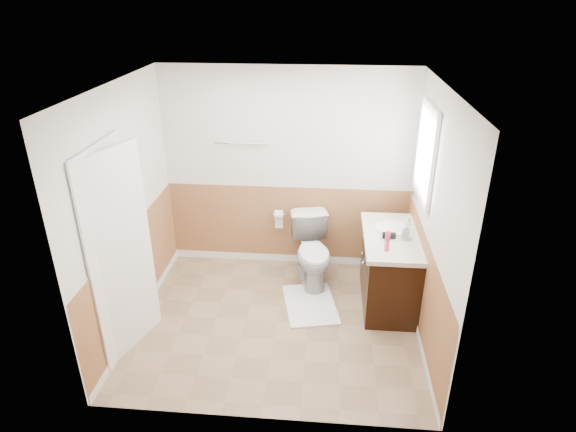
# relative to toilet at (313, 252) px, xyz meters

# --- Properties ---
(floor) EXTENTS (3.00, 3.00, 0.00)m
(floor) POSITION_rel_toilet_xyz_m (-0.35, -0.84, -0.41)
(floor) COLOR #8C7051
(floor) RESTS_ON ground
(ceiling) EXTENTS (3.00, 3.00, 0.00)m
(ceiling) POSITION_rel_toilet_xyz_m (-0.35, -0.84, 2.09)
(ceiling) COLOR white
(ceiling) RESTS_ON floor
(wall_back) EXTENTS (3.00, 0.00, 3.00)m
(wall_back) POSITION_rel_toilet_xyz_m (-0.35, 0.46, 0.84)
(wall_back) COLOR silver
(wall_back) RESTS_ON floor
(wall_front) EXTENTS (3.00, 0.00, 3.00)m
(wall_front) POSITION_rel_toilet_xyz_m (-0.35, -2.14, 0.84)
(wall_front) COLOR silver
(wall_front) RESTS_ON floor
(wall_left) EXTENTS (0.00, 3.00, 3.00)m
(wall_left) POSITION_rel_toilet_xyz_m (-1.85, -0.84, 0.84)
(wall_left) COLOR silver
(wall_left) RESTS_ON floor
(wall_right) EXTENTS (0.00, 3.00, 3.00)m
(wall_right) POSITION_rel_toilet_xyz_m (1.15, -0.84, 0.84)
(wall_right) COLOR silver
(wall_right) RESTS_ON floor
(wainscot_back) EXTENTS (3.00, 0.00, 3.00)m
(wainscot_back) POSITION_rel_toilet_xyz_m (-0.35, 0.44, 0.09)
(wainscot_back) COLOR #A76F43
(wainscot_back) RESTS_ON floor
(wainscot_front) EXTENTS (3.00, 0.00, 3.00)m
(wainscot_front) POSITION_rel_toilet_xyz_m (-0.35, -2.13, 0.09)
(wainscot_front) COLOR #A76F43
(wainscot_front) RESTS_ON floor
(wainscot_left) EXTENTS (0.00, 2.60, 2.60)m
(wainscot_left) POSITION_rel_toilet_xyz_m (-1.83, -0.84, 0.09)
(wainscot_left) COLOR #A76F43
(wainscot_left) RESTS_ON floor
(wainscot_right) EXTENTS (0.00, 2.60, 2.60)m
(wainscot_right) POSITION_rel_toilet_xyz_m (1.14, -0.84, 0.09)
(wainscot_right) COLOR #A76F43
(wainscot_right) RESTS_ON floor
(toilet) EXTENTS (0.61, 0.87, 0.81)m
(toilet) POSITION_rel_toilet_xyz_m (0.00, 0.00, 0.00)
(toilet) COLOR silver
(toilet) RESTS_ON floor
(bath_mat) EXTENTS (0.70, 0.90, 0.02)m
(bath_mat) POSITION_rel_toilet_xyz_m (0.00, -0.51, -0.40)
(bath_mat) COLOR white
(bath_mat) RESTS_ON floor
(vanity_cabinet) EXTENTS (0.55, 1.10, 0.80)m
(vanity_cabinet) POSITION_rel_toilet_xyz_m (0.87, -0.35, -0.01)
(vanity_cabinet) COLOR black
(vanity_cabinet) RESTS_ON floor
(vanity_knob_left) EXTENTS (0.03, 0.03, 0.03)m
(vanity_knob_left) POSITION_rel_toilet_xyz_m (0.57, -0.45, 0.14)
(vanity_knob_left) COLOR silver
(vanity_knob_left) RESTS_ON vanity_cabinet
(vanity_knob_right) EXTENTS (0.03, 0.03, 0.03)m
(vanity_knob_right) POSITION_rel_toilet_xyz_m (0.57, -0.25, 0.14)
(vanity_knob_right) COLOR #BBBAC1
(vanity_knob_right) RESTS_ON vanity_cabinet
(countertop) EXTENTS (0.60, 1.15, 0.05)m
(countertop) POSITION_rel_toilet_xyz_m (0.86, -0.35, 0.42)
(countertop) COLOR silver
(countertop) RESTS_ON vanity_cabinet
(sink_basin) EXTENTS (0.36, 0.36, 0.02)m
(sink_basin) POSITION_rel_toilet_xyz_m (0.87, -0.20, 0.45)
(sink_basin) COLOR white
(sink_basin) RESTS_ON countertop
(faucet) EXTENTS (0.02, 0.02, 0.14)m
(faucet) POSITION_rel_toilet_xyz_m (1.05, -0.20, 0.51)
(faucet) COLOR silver
(faucet) RESTS_ON countertop
(lotion_bottle) EXTENTS (0.05, 0.05, 0.22)m
(lotion_bottle) POSITION_rel_toilet_xyz_m (0.77, -0.69, 0.55)
(lotion_bottle) COLOR #E33A69
(lotion_bottle) RESTS_ON countertop
(soap_dispenser) EXTENTS (0.09, 0.09, 0.17)m
(soap_dispenser) POSITION_rel_toilet_xyz_m (0.99, -0.43, 0.53)
(soap_dispenser) COLOR gray
(soap_dispenser) RESTS_ON countertop
(hair_dryer_body) EXTENTS (0.14, 0.07, 0.07)m
(hair_dryer_body) POSITION_rel_toilet_xyz_m (0.82, -0.42, 0.48)
(hair_dryer_body) COLOR black
(hair_dryer_body) RESTS_ON countertop
(hair_dryer_handle) EXTENTS (0.03, 0.03, 0.07)m
(hair_dryer_handle) POSITION_rel_toilet_xyz_m (0.79, -0.44, 0.45)
(hair_dryer_handle) COLOR black
(hair_dryer_handle) RESTS_ON countertop
(mirror_panel) EXTENTS (0.02, 0.35, 0.90)m
(mirror_panel) POSITION_rel_toilet_xyz_m (1.13, 0.26, 1.14)
(mirror_panel) COLOR silver
(mirror_panel) RESTS_ON wall_right
(window_frame) EXTENTS (0.04, 0.80, 1.00)m
(window_frame) POSITION_rel_toilet_xyz_m (1.12, -0.26, 1.34)
(window_frame) COLOR white
(window_frame) RESTS_ON wall_right
(window_glass) EXTENTS (0.01, 0.70, 0.90)m
(window_glass) POSITION_rel_toilet_xyz_m (1.14, -0.26, 1.34)
(window_glass) COLOR white
(window_glass) RESTS_ON wall_right
(door) EXTENTS (0.29, 0.78, 2.04)m
(door) POSITION_rel_toilet_xyz_m (-1.75, -1.29, 0.61)
(door) COLOR white
(door) RESTS_ON wall_left
(door_frame) EXTENTS (0.02, 0.92, 2.10)m
(door_frame) POSITION_rel_toilet_xyz_m (-1.82, -1.29, 0.62)
(door_frame) COLOR white
(door_frame) RESTS_ON wall_left
(door_knob) EXTENTS (0.06, 0.06, 0.06)m
(door_knob) POSITION_rel_toilet_xyz_m (-1.69, -0.96, 0.54)
(door_knob) COLOR silver
(door_knob) RESTS_ON door
(towel_bar) EXTENTS (0.62, 0.02, 0.02)m
(towel_bar) POSITION_rel_toilet_xyz_m (-0.90, 0.40, 1.19)
(towel_bar) COLOR silver
(towel_bar) RESTS_ON wall_back
(tp_holder_bar) EXTENTS (0.14, 0.02, 0.02)m
(tp_holder_bar) POSITION_rel_toilet_xyz_m (-0.45, 0.38, 0.29)
(tp_holder_bar) COLOR silver
(tp_holder_bar) RESTS_ON wall_back
(tp_roll) EXTENTS (0.10, 0.11, 0.11)m
(tp_roll) POSITION_rel_toilet_xyz_m (-0.45, 0.38, 0.29)
(tp_roll) COLOR white
(tp_roll) RESTS_ON tp_holder_bar
(tp_sheet) EXTENTS (0.10, 0.01, 0.16)m
(tp_sheet) POSITION_rel_toilet_xyz_m (-0.45, 0.38, 0.18)
(tp_sheet) COLOR white
(tp_sheet) RESTS_ON tp_roll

